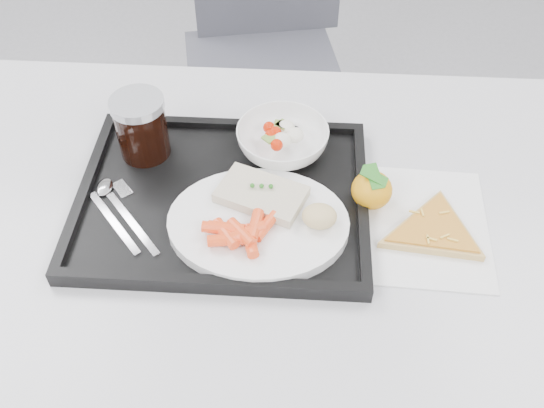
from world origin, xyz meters
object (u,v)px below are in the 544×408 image
table (258,249)px  salad_bowl (283,140)px  dinner_plate (258,223)px  tangerine (372,190)px  chair (265,30)px  cola_glass (141,126)px  pizza_slice (434,231)px  tray (223,199)px

table → salad_bowl: bearing=78.2°
table → dinner_plate: size_ratio=4.44×
tangerine → table: bearing=-165.2°
chair → dinner_plate: (0.05, -0.91, 0.24)m
dinner_plate → salad_bowl: salad_bowl is taller
cola_glass → dinner_plate: bearing=-37.7°
table → pizza_slice: 0.28m
chair → salad_bowl: bearing=-83.7°
table → salad_bowl: (0.03, 0.15, 0.11)m
dinner_plate → cola_glass: cola_glass is taller
table → cola_glass: 0.27m
dinner_plate → cola_glass: (-0.20, 0.16, 0.05)m
dinner_plate → salad_bowl: size_ratio=1.78×
chair → tray: 0.88m
cola_glass → tangerine: cola_glass is taller
dinner_plate → tangerine: tangerine is taller
dinner_plate → cola_glass: bearing=142.3°
dinner_plate → tangerine: (0.17, 0.07, 0.01)m
dinner_plate → pizza_slice: dinner_plate is taller
chair → tangerine: 0.91m
table → chair: 0.90m
cola_glass → tangerine: bearing=-13.1°
cola_glass → pizza_slice: bearing=-17.0°
dinner_plate → pizza_slice: size_ratio=1.14×
salad_bowl → tangerine: tangerine is taller
table → tray: size_ratio=2.67×
tray → pizza_slice: bearing=-8.3°
table → tangerine: tangerine is taller
tangerine → tray: bearing=-178.1°
table → pizza_slice: bearing=-2.0°
tray → dinner_plate: size_ratio=1.67×
salad_bowl → cola_glass: (-0.23, -0.02, 0.03)m
salad_bowl → dinner_plate: bearing=-99.2°
tray → chair: bearing=89.6°
salad_bowl → tray: bearing=-128.7°
tray → pizza_slice: size_ratio=1.90×
chair → tray: (-0.01, -0.85, 0.22)m
tray → tangerine: tangerine is taller
salad_bowl → cola_glass: bearing=-176.1°
tray → dinner_plate: (0.06, -0.06, 0.02)m
tray → dinner_plate: dinner_plate is taller
pizza_slice → chair: bearing=109.4°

